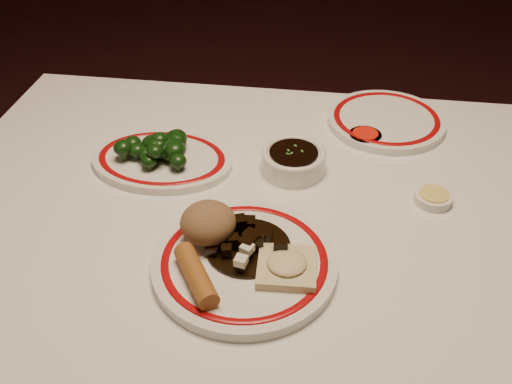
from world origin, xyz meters
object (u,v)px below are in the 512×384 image
object	(u,v)px
main_plate	(245,263)
rice_mound	(208,223)
dining_table	(272,259)
stirfry_heap	(248,242)
broccoli_plate	(162,160)
soy_bowl	(293,162)
broccoli_pile	(162,147)
fried_wonton	(287,266)
spring_roll	(196,275)

from	to	relation	value
main_plate	rice_mound	distance (m)	0.08
dining_table	stirfry_heap	world-z (taller)	stirfry_heap
rice_mound	broccoli_plate	distance (m)	0.25
soy_bowl	broccoli_plate	bearing A→B (deg)	-177.18
dining_table	broccoli_pile	distance (m)	0.28
rice_mound	stirfry_heap	world-z (taller)	rice_mound
main_plate	fried_wonton	xyz separation A→B (m)	(0.06, -0.01, 0.02)
spring_roll	soy_bowl	size ratio (longest dim) A/B	0.97
broccoli_pile	rice_mound	bearing A→B (deg)	-57.91
broccoli_pile	main_plate	bearing A→B (deg)	-52.05
main_plate	fried_wonton	bearing A→B (deg)	-13.08
broccoli_plate	stirfry_heap	bearing A→B (deg)	-48.39
spring_roll	fried_wonton	xyz separation A→B (m)	(0.12, 0.04, -0.00)
main_plate	broccoli_plate	world-z (taller)	main_plate
rice_mound	spring_roll	size ratio (longest dim) A/B	0.76
dining_table	broccoli_pile	world-z (taller)	broccoli_pile
fried_wonton	stirfry_heap	bearing A→B (deg)	147.59
rice_mound	spring_roll	bearing A→B (deg)	-89.04
rice_mound	fried_wonton	xyz separation A→B (m)	(0.12, -0.05, -0.02)
spring_roll	soy_bowl	distance (m)	0.33
rice_mound	broccoli_pile	world-z (taller)	rice_mound
main_plate	dining_table	bearing A→B (deg)	76.52
main_plate	broccoli_pile	distance (m)	0.31
broccoli_pile	stirfry_heap	bearing A→B (deg)	-48.83
dining_table	broccoli_pile	bearing A→B (deg)	149.77
broccoli_plate	soy_bowl	world-z (taller)	soy_bowl
spring_roll	broccoli_pile	bearing A→B (deg)	81.77
main_plate	rice_mound	size ratio (longest dim) A/B	3.88
spring_roll	stirfry_heap	distance (m)	0.10
dining_table	broccoli_pile	size ratio (longest dim) A/B	8.67
rice_mound	main_plate	bearing A→B (deg)	-31.50
dining_table	spring_roll	xyz separation A→B (m)	(-0.09, -0.17, 0.12)
stirfry_heap	soy_bowl	distance (m)	0.24
fried_wonton	soy_bowl	size ratio (longest dim) A/B	0.77
dining_table	rice_mound	world-z (taller)	rice_mound
broccoli_plate	dining_table	bearing A→B (deg)	-29.85
stirfry_heap	soy_bowl	size ratio (longest dim) A/B	1.13
rice_mound	fried_wonton	world-z (taller)	rice_mound
broccoli_plate	broccoli_pile	size ratio (longest dim) A/B	1.98
dining_table	soy_bowl	world-z (taller)	soy_bowl
rice_mound	spring_roll	distance (m)	0.09
dining_table	fried_wonton	world-z (taller)	fried_wonton
main_plate	rice_mound	xyz separation A→B (m)	(-0.06, 0.04, 0.04)
rice_mound	dining_table	bearing A→B (deg)	41.96
rice_mound	broccoli_pile	size ratio (longest dim) A/B	0.61
main_plate	rice_mound	world-z (taller)	rice_mound
spring_roll	soy_bowl	xyz separation A→B (m)	(0.11, 0.31, -0.01)
broccoli_pile	soy_bowl	bearing A→B (deg)	2.75
spring_roll	fried_wonton	distance (m)	0.13
broccoli_plate	broccoli_pile	xyz separation A→B (m)	(0.00, 0.00, 0.03)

